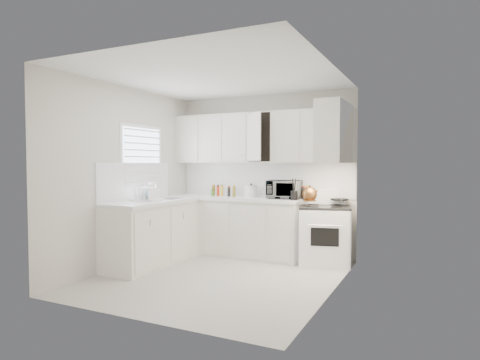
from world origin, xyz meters
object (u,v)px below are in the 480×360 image
Objects in this scene: stove at (324,227)px; tea_kettle at (310,193)px; rice_cooker at (251,190)px; microwave at (285,187)px; dish_rack at (147,193)px; utensil_crock at (294,189)px.

stove is 0.56m from tea_kettle.
rice_cooker is (-1.05, 0.27, -0.01)m from tea_kettle.
microwave is (-0.45, 0.20, 0.06)m from tea_kettle.
microwave is 2.37× the size of rice_cooker.
tea_kettle reaches higher than rice_cooker.
dish_rack is (-2.30, -1.19, 0.51)m from stove.
stove is at bearing -12.33° from rice_cooker.
rice_cooker is (-0.59, 0.07, -0.06)m from microwave.
microwave is 0.60m from rice_cooker.
stove is 1.33m from rice_cooker.
dish_rack is at bearing -136.62° from tea_kettle.
rice_cooker is 1.68m from dish_rack.
stove is 4.17× the size of tea_kettle.
rice_cooker is at bearing -176.77° from tea_kettle.
dish_rack is at bearing -167.67° from stove.
utensil_crock reaches higher than tea_kettle.
dish_rack is (-1.07, -1.30, 0.00)m from rice_cooker.
utensil_crock is (0.81, -0.27, 0.06)m from rice_cooker.
dish_rack is at bearing -150.43° from microwave.
utensil_crock reaches higher than rice_cooker.
microwave reaches higher than tea_kettle.
microwave reaches higher than rice_cooker.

